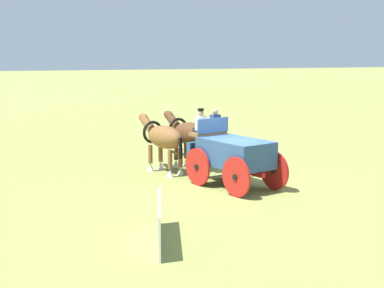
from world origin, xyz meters
TOP-DOWN VIEW (x-y plane):
  - ground_plane at (0.00, 0.00)m, footprint 220.00×220.00m
  - show_wagon at (0.16, 0.06)m, footprint 5.68×3.03m
  - draft_horse_near at (3.20, 1.96)m, footprint 2.97×1.63m
  - draft_horse_off at (3.67, 0.74)m, footprint 3.01×1.66m
  - sponsor_banner at (-5.26, 3.92)m, footprint 3.14×0.73m

SIDE VIEW (x-z plane):
  - ground_plane at x=0.00m, z-range 0.00..0.00m
  - sponsor_banner at x=-5.26m, z-range 0.00..1.10m
  - show_wagon at x=0.16m, z-range -0.15..2.62m
  - draft_horse_near at x=3.20m, z-range 0.26..2.55m
  - draft_horse_off at x=3.67m, z-range 0.27..2.58m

